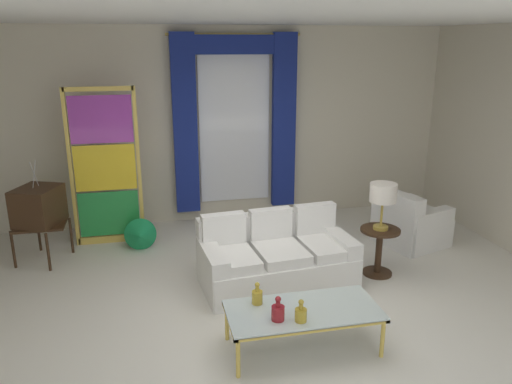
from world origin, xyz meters
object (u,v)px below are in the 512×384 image
(coffee_table, at_px, (303,312))
(peacock_figurine, at_px, (140,236))
(bottle_blue_decanter, at_px, (278,312))
(table_lamp_brass, at_px, (383,195))
(bottle_crystal_tall, at_px, (301,314))
(couch_white_long, at_px, (275,258))
(bottle_amber_squat, at_px, (257,296))
(vintage_tv, at_px, (38,208))
(armchair_white, at_px, (409,225))
(stained_glass_divider, at_px, (106,171))
(round_side_table, at_px, (379,247))

(coffee_table, relative_size, peacock_figurine, 2.35)
(bottle_blue_decanter, relative_size, table_lamp_brass, 0.40)
(coffee_table, relative_size, bottle_crystal_tall, 6.73)
(coffee_table, distance_m, bottle_blue_decanter, 0.32)
(couch_white_long, distance_m, bottle_amber_squat, 1.29)
(vintage_tv, relative_size, armchair_white, 1.31)
(bottle_crystal_tall, height_order, table_lamp_brass, table_lamp_brass)
(coffee_table, height_order, armchair_white, armchair_white)
(stained_glass_divider, bearing_deg, vintage_tv, -151.94)
(vintage_tv, distance_m, round_side_table, 4.33)
(vintage_tv, bearing_deg, couch_white_long, -23.93)
(bottle_amber_squat, distance_m, peacock_figurine, 2.70)
(coffee_table, height_order, stained_glass_divider, stained_glass_divider)
(armchair_white, xyz_separation_m, peacock_figurine, (-3.70, 0.57, -0.07))
(couch_white_long, relative_size, round_side_table, 3.08)
(stained_glass_divider, distance_m, round_side_table, 3.79)
(bottle_crystal_tall, xyz_separation_m, peacock_figurine, (-1.39, 2.84, -0.26))
(bottle_blue_decanter, relative_size, stained_glass_divider, 0.10)
(bottle_amber_squat, bearing_deg, bottle_crystal_tall, -51.35)
(vintage_tv, xyz_separation_m, round_side_table, (4.10, -1.33, -0.37))
(peacock_figurine, bearing_deg, table_lamp_brass, -25.43)
(bottle_crystal_tall, distance_m, peacock_figurine, 3.17)
(bottle_amber_squat, relative_size, round_side_table, 0.37)
(round_side_table, height_order, table_lamp_brass, table_lamp_brass)
(vintage_tv, distance_m, stained_glass_divider, 0.99)
(armchair_white, bearing_deg, vintage_tv, 173.75)
(vintage_tv, relative_size, round_side_table, 2.26)
(couch_white_long, xyz_separation_m, round_side_table, (1.29, -0.09, 0.05))
(bottle_blue_decanter, xyz_separation_m, armchair_white, (2.50, 2.21, -0.20))
(couch_white_long, bearing_deg, stained_glass_divider, 139.58)
(round_side_table, bearing_deg, stained_glass_divider, 151.53)
(armchair_white, bearing_deg, coffee_table, -136.93)
(bottle_crystal_tall, distance_m, stained_glass_divider, 3.76)
(bottle_crystal_tall, height_order, round_side_table, bottle_crystal_tall)
(couch_white_long, bearing_deg, peacock_figurine, 140.95)
(peacock_figurine, bearing_deg, bottle_amber_squat, -66.14)
(vintage_tv, bearing_deg, armchair_white, -6.25)
(coffee_table, xyz_separation_m, armchair_white, (2.22, 2.08, -0.09))
(couch_white_long, xyz_separation_m, table_lamp_brass, (1.29, -0.09, 0.72))
(vintage_tv, bearing_deg, bottle_amber_squat, -46.23)
(stained_glass_divider, relative_size, table_lamp_brass, 3.86)
(bottle_blue_decanter, distance_m, bottle_crystal_tall, 0.20)
(couch_white_long, xyz_separation_m, coffee_table, (-0.09, -1.37, 0.07))
(bottle_amber_squat, height_order, vintage_tv, vintage_tv)
(bottle_amber_squat, height_order, table_lamp_brass, table_lamp_brass)
(vintage_tv, relative_size, table_lamp_brass, 2.36)
(couch_white_long, height_order, stained_glass_divider, stained_glass_divider)
(coffee_table, relative_size, armchair_white, 1.38)
(bottle_crystal_tall, relative_size, stained_glass_divider, 0.10)
(stained_glass_divider, bearing_deg, peacock_figurine, -45.14)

